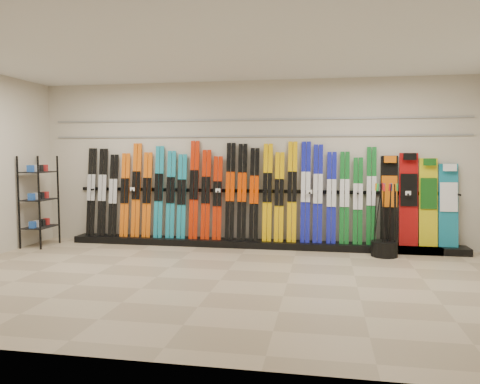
# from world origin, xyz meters

# --- Properties ---
(floor) EXTENTS (8.00, 8.00, 0.00)m
(floor) POSITION_xyz_m (0.00, 0.00, 0.00)
(floor) COLOR gray
(floor) RESTS_ON ground
(back_wall) EXTENTS (8.00, 0.00, 8.00)m
(back_wall) POSITION_xyz_m (0.00, 2.50, 1.50)
(back_wall) COLOR beige
(back_wall) RESTS_ON floor
(ceiling) EXTENTS (8.00, 8.00, 0.00)m
(ceiling) POSITION_xyz_m (0.00, 0.00, 3.00)
(ceiling) COLOR silver
(ceiling) RESTS_ON back_wall
(ski_rack_base) EXTENTS (8.00, 0.40, 0.12)m
(ski_rack_base) POSITION_xyz_m (0.22, 2.28, 0.06)
(ski_rack_base) COLOR black
(ski_rack_base) RESTS_ON floor
(skis) EXTENTS (5.38, 0.24, 1.80)m
(skis) POSITION_xyz_m (-0.45, 2.34, 0.95)
(skis) COLOR black
(skis) RESTS_ON ski_rack_base
(snowboards) EXTENTS (1.26, 0.24, 1.58)m
(snowboards) POSITION_xyz_m (2.92, 2.36, 0.87)
(snowboards) COLOR black
(snowboards) RESTS_ON ski_rack_base
(accessory_rack) EXTENTS (0.40, 0.60, 1.64)m
(accessory_rack) POSITION_xyz_m (-3.75, 1.70, 0.82)
(accessory_rack) COLOR black
(accessory_rack) RESTS_ON floor
(pole_bin) EXTENTS (0.43, 0.43, 0.25)m
(pole_bin) POSITION_xyz_m (2.34, 1.89, 0.12)
(pole_bin) COLOR black
(pole_bin) RESTS_ON floor
(ski_poles) EXTENTS (0.40, 0.36, 1.18)m
(ski_poles) POSITION_xyz_m (2.34, 1.89, 0.61)
(ski_poles) COLOR black
(ski_poles) RESTS_ON pole_bin
(slatwall_rail_0) EXTENTS (7.60, 0.02, 0.03)m
(slatwall_rail_0) POSITION_xyz_m (0.00, 2.48, 2.00)
(slatwall_rail_0) COLOR gray
(slatwall_rail_0) RESTS_ON back_wall
(slatwall_rail_1) EXTENTS (7.60, 0.02, 0.03)m
(slatwall_rail_1) POSITION_xyz_m (0.00, 2.48, 2.30)
(slatwall_rail_1) COLOR gray
(slatwall_rail_1) RESTS_ON back_wall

